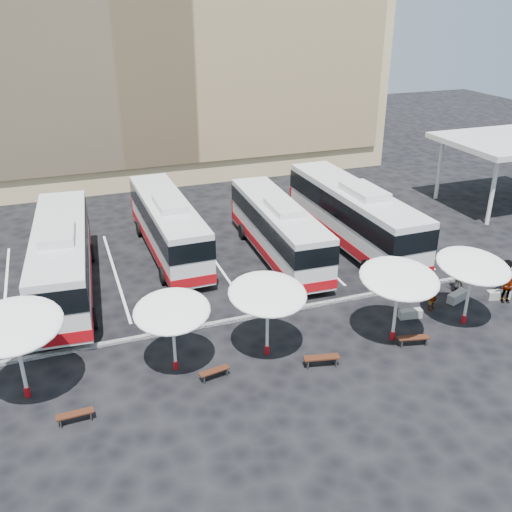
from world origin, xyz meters
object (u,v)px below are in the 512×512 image
object	(u,v)px
bus_0	(62,257)
passenger_3	(505,275)
bus_3	(353,214)
sunshade_3	(399,279)
bus_2	(278,228)
wood_bench_3	(413,339)
sunshade_2	(268,294)
conc_bench_2	(498,295)
wood_bench_0	(75,415)
wood_bench_1	(214,372)
passenger_1	(459,276)
sunshade_0	(13,326)
passenger_2	(507,286)
wood_bench_2	(321,359)
conc_bench_1	(457,297)
sunshade_1	(172,311)
sunshade_4	(473,266)
conc_bench_0	(410,314)
bus_1	(168,224)
passenger_0	(434,293)

from	to	relation	value
bus_0	passenger_3	world-z (taller)	bus_0
bus_3	sunshade_3	world-z (taller)	bus_3
bus_2	wood_bench_3	distance (m)	11.70
sunshade_2	wood_bench_3	distance (m)	7.39
bus_3	passenger_3	size ratio (longest dim) A/B	7.45
bus_0	passenger_3	bearing A→B (deg)	-15.03
bus_0	conc_bench_2	size ratio (longest dim) A/B	10.74
wood_bench_0	wood_bench_1	xyz separation A→B (m)	(5.77, 0.84, -0.01)
bus_2	passenger_1	xyz separation A→B (m)	(7.62, -7.61, -0.99)
sunshade_0	passenger_1	distance (m)	22.48
sunshade_3	passenger_2	world-z (taller)	sunshade_3
bus_2	wood_bench_2	size ratio (longest dim) A/B	7.35
conc_bench_1	sunshade_1	bearing A→B (deg)	-176.91
passenger_1	sunshade_2	bearing A→B (deg)	29.63
passenger_3	sunshade_0	bearing A→B (deg)	-5.12
sunshade_4	wood_bench_2	world-z (taller)	sunshade_4
sunshade_4	passenger_1	world-z (taller)	sunshade_4
wood_bench_1	conc_bench_2	bearing A→B (deg)	5.34
conc_bench_1	sunshade_0	bearing A→B (deg)	-178.32
bus_2	conc_bench_1	size ratio (longest dim) A/B	9.06
wood_bench_1	sunshade_2	bearing A→B (deg)	19.19
sunshade_1	wood_bench_2	bearing A→B (deg)	-18.32
conc_bench_2	sunshade_0	bearing A→B (deg)	-179.81
wood_bench_3	wood_bench_1	bearing A→B (deg)	175.45
wood_bench_3	passenger_2	size ratio (longest dim) A/B	0.83
wood_bench_0	conc_bench_1	world-z (taller)	conc_bench_1
sunshade_2	conc_bench_0	distance (m)	8.48
wood_bench_2	wood_bench_1	bearing A→B (deg)	170.69
bus_0	bus_1	bearing A→B (deg)	30.54
bus_0	sunshade_0	bearing A→B (deg)	-98.58
bus_0	sunshade_0	world-z (taller)	bus_0
bus_3	wood_bench_1	bearing A→B (deg)	-140.13
conc_bench_1	passenger_1	bearing A→B (deg)	53.80
bus_0	sunshade_4	distance (m)	21.09
wood_bench_1	wood_bench_2	xyz separation A→B (m)	(4.68, -0.77, 0.06)
sunshade_0	bus_3	bearing A→B (deg)	24.88
wood_bench_0	sunshade_4	bearing A→B (deg)	2.91
sunshade_0	passenger_2	world-z (taller)	sunshade_0
bus_2	passenger_1	bearing A→B (deg)	-42.95
bus_0	conc_bench_0	distance (m)	18.56
wood_bench_2	conc_bench_1	size ratio (longest dim) A/B	1.23
bus_2	conc_bench_2	world-z (taller)	bus_2
bus_1	passenger_0	distance (m)	16.28
bus_2	conc_bench_2	xyz separation A→B (m)	(9.17, -9.09, -1.71)
bus_3	passenger_2	size ratio (longest dim) A/B	7.33
bus_0	passenger_2	size ratio (longest dim) A/B	7.16
bus_0	passenger_0	bearing A→B (deg)	-21.14
bus_3	wood_bench_0	distance (m)	21.54
sunshade_4	bus_2	bearing A→B (deg)	118.99
sunshade_2	conc_bench_0	xyz separation A→B (m)	(7.96, 0.48, -2.87)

